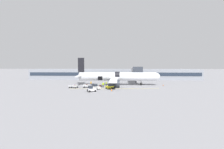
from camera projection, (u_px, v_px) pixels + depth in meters
ground_plane at (110, 88)px, 48.95m from camera, size 500.00×500.00×0.00m
apron_marking_line at (115, 89)px, 48.09m from camera, size 28.67×2.61×0.01m
terminal_strip at (114, 74)px, 81.42m from camera, size 89.52×10.55×5.33m
jet_bridge_stub at (136, 71)px, 63.27m from camera, size 3.79×13.87×6.92m
airplane at (116, 77)px, 56.39m from camera, size 32.02×24.99×10.30m
baggage_tug_lead at (110, 87)px, 47.33m from camera, size 2.78×2.67×1.72m
baggage_tug_mid at (92, 89)px, 42.46m from camera, size 2.89×2.57×1.70m
baggage_tug_rear at (96, 87)px, 46.78m from camera, size 3.21×2.81×1.61m
baggage_cart_loading at (99, 85)px, 52.92m from camera, size 3.53×2.20×1.07m
baggage_cart_queued at (87, 86)px, 50.22m from camera, size 3.48×2.10×1.12m
baggage_cart_empty at (74, 86)px, 49.51m from camera, size 4.02×2.40×1.00m
ground_crew_loader_a at (106, 84)px, 53.59m from camera, size 0.52×0.57×1.70m
ground_crew_loader_b at (111, 84)px, 53.26m from camera, size 0.52×0.52×1.62m
ground_crew_driver at (103, 85)px, 50.92m from camera, size 0.61×0.51×1.76m
ground_crew_supervisor at (91, 83)px, 54.34m from camera, size 0.48×0.61×1.74m
suitcase_on_tarmac_upright at (100, 86)px, 50.64m from camera, size 0.56×0.34×0.83m
suitcase_on_tarmac_spare at (97, 87)px, 50.53m from camera, size 0.50×0.25×0.62m
safety_cone_nose at (163, 85)px, 54.25m from camera, size 0.53×0.53×0.56m
safety_cone_engine_left at (112, 90)px, 43.62m from camera, size 0.58×0.58×0.69m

